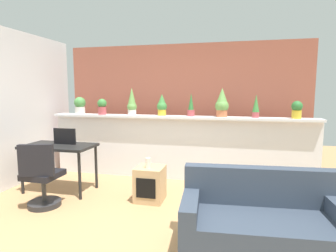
# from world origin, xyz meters

# --- Properties ---
(ground_plane) EXTENTS (12.00, 12.00, 0.00)m
(ground_plane) POSITION_xyz_m (0.00, 0.00, 0.00)
(ground_plane) COLOR tan
(divider_wall) EXTENTS (4.74, 0.16, 1.11)m
(divider_wall) POSITION_xyz_m (0.00, 2.00, 0.56)
(divider_wall) COLOR silver
(divider_wall) RESTS_ON ground
(plant_shelf) EXTENTS (4.74, 0.30, 0.04)m
(plant_shelf) POSITION_xyz_m (0.00, 1.96, 1.13)
(plant_shelf) COLOR silver
(plant_shelf) RESTS_ON divider_wall
(brick_wall_behind) EXTENTS (4.74, 0.10, 2.50)m
(brick_wall_behind) POSITION_xyz_m (0.00, 2.60, 1.25)
(brick_wall_behind) COLOR #9E5442
(brick_wall_behind) RESTS_ON ground
(potted_plant_0) EXTENTS (0.21, 0.21, 0.32)m
(potted_plant_0) POSITION_xyz_m (-1.91, 1.97, 1.32)
(potted_plant_0) COLOR silver
(potted_plant_0) RESTS_ON plant_shelf
(potted_plant_1) EXTENTS (0.17, 0.17, 0.30)m
(potted_plant_1) POSITION_xyz_m (-1.42, 1.93, 1.31)
(potted_plant_1) COLOR #B7474C
(potted_plant_1) RESTS_ON plant_shelf
(potted_plant_2) EXTENTS (0.18, 0.18, 0.50)m
(potted_plant_2) POSITION_xyz_m (-0.84, 1.97, 1.38)
(potted_plant_2) COLOR silver
(potted_plant_2) RESTS_ON plant_shelf
(potted_plant_3) EXTENTS (0.18, 0.18, 0.38)m
(potted_plant_3) POSITION_xyz_m (-0.28, 1.99, 1.34)
(potted_plant_3) COLOR gold
(potted_plant_3) RESTS_ON plant_shelf
(potted_plant_4) EXTENTS (0.13, 0.13, 0.41)m
(potted_plant_4) POSITION_xyz_m (0.25, 1.98, 1.33)
(potted_plant_4) COLOR #B7474C
(potted_plant_4) RESTS_ON plant_shelf
(potted_plant_5) EXTENTS (0.23, 0.23, 0.49)m
(potted_plant_5) POSITION_xyz_m (0.78, 1.98, 1.39)
(potted_plant_5) COLOR #C66B42
(potted_plant_5) RESTS_ON plant_shelf
(potted_plant_6) EXTENTS (0.11, 0.11, 0.38)m
(potted_plant_6) POSITION_xyz_m (1.34, 1.96, 1.35)
(potted_plant_6) COLOR #B7474C
(potted_plant_6) RESTS_ON plant_shelf
(potted_plant_7) EXTENTS (0.17, 0.17, 0.28)m
(potted_plant_7) POSITION_xyz_m (1.96, 1.94, 1.30)
(potted_plant_7) COLOR gold
(potted_plant_7) RESTS_ON plant_shelf
(desk) EXTENTS (1.10, 0.60, 0.75)m
(desk) POSITION_xyz_m (-1.69, 0.95, 0.67)
(desk) COLOR black
(desk) RESTS_ON ground
(tv_monitor) EXTENTS (0.38, 0.04, 0.25)m
(tv_monitor) POSITION_xyz_m (-1.63, 1.03, 0.88)
(tv_monitor) COLOR black
(tv_monitor) RESTS_ON desk
(office_chair) EXTENTS (0.49, 0.50, 0.91)m
(office_chair) POSITION_xyz_m (-1.53, 0.31, 0.39)
(office_chair) COLOR #262628
(office_chair) RESTS_ON ground
(side_cube_shelf) EXTENTS (0.40, 0.41, 0.50)m
(side_cube_shelf) POSITION_xyz_m (-0.17, 0.90, 0.25)
(side_cube_shelf) COLOR tan
(side_cube_shelf) RESTS_ON ground
(vase_on_shelf) EXTENTS (0.07, 0.07, 0.14)m
(vase_on_shelf) POSITION_xyz_m (-0.18, 0.86, 0.57)
(vase_on_shelf) COLOR silver
(vase_on_shelf) RESTS_ON side_cube_shelf
(couch) EXTENTS (1.62, 0.89, 0.80)m
(couch) POSITION_xyz_m (1.29, -0.12, 0.28)
(couch) COLOR #333D4C
(couch) RESTS_ON ground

